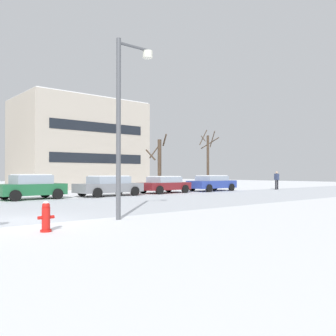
{
  "coord_description": "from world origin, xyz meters",
  "views": [
    {
      "loc": [
        -4.02,
        -12.25,
        1.59
      ],
      "look_at": [
        11.17,
        5.74,
        1.9
      ],
      "focal_mm": 39.17,
      "sensor_mm": 36.0,
      "label": 1
    }
  ],
  "objects_px": {
    "parked_car_blue": "(212,183)",
    "parked_car_green": "(31,187)",
    "street_lamp": "(124,111)",
    "parked_car_maroon": "(164,184)",
    "pedestrian_crossing": "(277,179)",
    "fire_hydrant": "(46,216)",
    "parked_car_gray": "(109,185)"
  },
  "relations": [
    {
      "from": "fire_hydrant",
      "to": "street_lamp",
      "type": "bearing_deg",
      "value": 16.56
    },
    {
      "from": "street_lamp",
      "to": "parked_car_blue",
      "type": "bearing_deg",
      "value": 34.3
    },
    {
      "from": "street_lamp",
      "to": "parked_car_maroon",
      "type": "relative_size",
      "value": 1.48
    },
    {
      "from": "fire_hydrant",
      "to": "parked_car_blue",
      "type": "height_order",
      "value": "parked_car_blue"
    },
    {
      "from": "parked_car_maroon",
      "to": "pedestrian_crossing",
      "type": "bearing_deg",
      "value": -10.01
    },
    {
      "from": "parked_car_gray",
      "to": "pedestrian_crossing",
      "type": "height_order",
      "value": "pedestrian_crossing"
    },
    {
      "from": "fire_hydrant",
      "to": "parked_car_blue",
      "type": "relative_size",
      "value": 0.18
    },
    {
      "from": "parked_car_green",
      "to": "parked_car_blue",
      "type": "distance_m",
      "value": 15.55
    },
    {
      "from": "parked_car_maroon",
      "to": "pedestrian_crossing",
      "type": "height_order",
      "value": "pedestrian_crossing"
    },
    {
      "from": "street_lamp",
      "to": "pedestrian_crossing",
      "type": "relative_size",
      "value": 3.59
    },
    {
      "from": "parked_car_green",
      "to": "pedestrian_crossing",
      "type": "relative_size",
      "value": 2.27
    },
    {
      "from": "street_lamp",
      "to": "fire_hydrant",
      "type": "bearing_deg",
      "value": -163.44
    },
    {
      "from": "fire_hydrant",
      "to": "parked_car_maroon",
      "type": "height_order",
      "value": "parked_car_maroon"
    },
    {
      "from": "street_lamp",
      "to": "parked_car_green",
      "type": "relative_size",
      "value": 1.59
    },
    {
      "from": "fire_hydrant",
      "to": "parked_car_maroon",
      "type": "distance_m",
      "value": 18.94
    },
    {
      "from": "parked_car_green",
      "to": "parked_car_blue",
      "type": "relative_size",
      "value": 0.84
    },
    {
      "from": "pedestrian_crossing",
      "to": "parked_car_maroon",
      "type": "bearing_deg",
      "value": 169.99
    },
    {
      "from": "parked_car_blue",
      "to": "pedestrian_crossing",
      "type": "bearing_deg",
      "value": -15.43
    },
    {
      "from": "parked_car_blue",
      "to": "fire_hydrant",
      "type": "bearing_deg",
      "value": -148.17
    },
    {
      "from": "parked_car_blue",
      "to": "parked_car_green",
      "type": "bearing_deg",
      "value": 179.45
    },
    {
      "from": "fire_hydrant",
      "to": "parked_car_gray",
      "type": "height_order",
      "value": "parked_car_gray"
    },
    {
      "from": "parked_car_gray",
      "to": "pedestrian_crossing",
      "type": "bearing_deg",
      "value": -5.97
    },
    {
      "from": "street_lamp",
      "to": "parked_car_maroon",
      "type": "bearing_deg",
      "value": 45.48
    },
    {
      "from": "parked_car_gray",
      "to": "parked_car_maroon",
      "type": "distance_m",
      "value": 5.19
    },
    {
      "from": "fire_hydrant",
      "to": "parked_car_gray",
      "type": "bearing_deg",
      "value": 52.67
    },
    {
      "from": "fire_hydrant",
      "to": "parked_car_maroon",
      "type": "xyz_separation_m",
      "value": [
        14.35,
        12.35,
        0.27
      ]
    },
    {
      "from": "street_lamp",
      "to": "parked_car_gray",
      "type": "bearing_deg",
      "value": 61.39
    },
    {
      "from": "parked_car_green",
      "to": "parked_car_maroon",
      "type": "height_order",
      "value": "parked_car_green"
    },
    {
      "from": "parked_car_green",
      "to": "parked_car_maroon",
      "type": "distance_m",
      "value": 10.37
    },
    {
      "from": "parked_car_blue",
      "to": "pedestrian_crossing",
      "type": "xyz_separation_m",
      "value": [
        6.91,
        -1.91,
        0.29
      ]
    },
    {
      "from": "parked_car_blue",
      "to": "street_lamp",
      "type": "bearing_deg",
      "value": -145.7
    },
    {
      "from": "fire_hydrant",
      "to": "parked_car_gray",
      "type": "distance_m",
      "value": 15.13
    }
  ]
}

